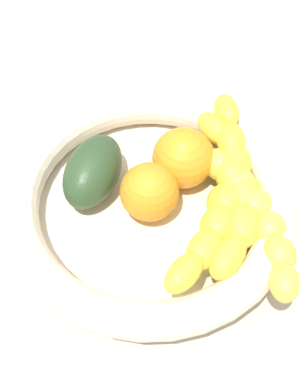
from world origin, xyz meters
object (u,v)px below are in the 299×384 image
orange_front (151,190)px  banana_arching_top (220,194)px  fruit_bowl (150,204)px  banana_draped_left (249,207)px  avocado_dark (93,171)px  orange_mid_left (183,158)px  banana_draped_right (235,192)px

orange_front → banana_arching_top: bearing=8.1°
fruit_bowl → banana_draped_left: size_ratio=1.70×
fruit_bowl → avocado_dark: 6.80cm
banana_arching_top → orange_mid_left: 5.90cm
banana_draped_left → orange_mid_left: (-7.59, 4.04, 0.61)cm
banana_draped_right → banana_arching_top: bearing=-141.8°
avocado_dark → orange_front: bearing=-8.2°
banana_arching_top → avocado_dark: banana_arching_top is taller
banana_draped_left → banana_arching_top: banana_arching_top is taller
fruit_bowl → orange_front: size_ratio=4.94×
fruit_bowl → banana_draped_right: (8.28, 2.37, 1.92)cm
banana_draped_right → banana_arching_top: 1.78cm
orange_front → banana_draped_right: bearing=14.0°
orange_front → banana_draped_left: bearing=3.5°
banana_draped_right → avocado_dark: (-14.70, -1.11, -0.06)cm
fruit_bowl → avocado_dark: (-6.42, 1.26, 1.85)cm
banana_draped_left → orange_mid_left: size_ratio=2.69×
fruit_bowl → avocado_dark: size_ratio=3.24×
banana_arching_top → orange_mid_left: size_ratio=3.90×
banana_draped_right → avocado_dark: 14.74cm
banana_draped_right → orange_mid_left: (-5.97, 2.60, 0.44)cm
orange_mid_left → avocado_dark: size_ratio=0.71×
banana_draped_right → avocado_dark: avocado_dark is taller
fruit_bowl → orange_mid_left: 5.97cm
banana_draped_left → banana_draped_right: banana_draped_right is taller
banana_draped_right → orange_mid_left: 6.53cm
fruit_bowl → banana_draped_left: (9.90, 0.93, 1.75)cm
banana_draped_left → banana_arching_top: (-2.97, 0.38, 0.63)cm
orange_mid_left → fruit_bowl: bearing=-114.9°
banana_draped_right → orange_front: orange_front is taller
banana_draped_left → avocado_dark: bearing=178.8°
fruit_bowl → banana_draped_right: size_ratio=1.43×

